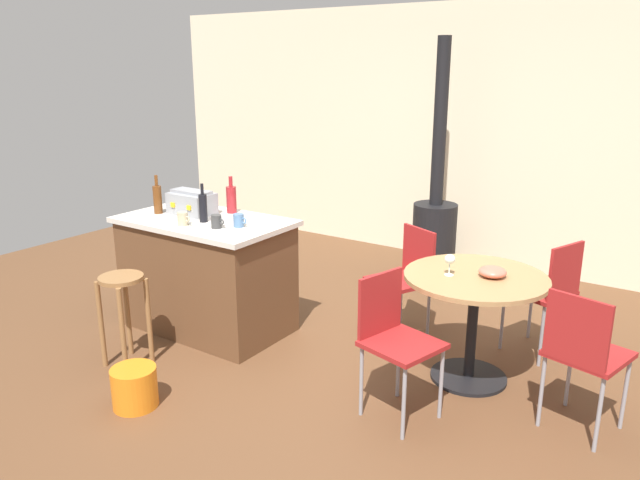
{
  "coord_description": "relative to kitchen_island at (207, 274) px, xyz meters",
  "views": [
    {
      "loc": [
        2.28,
        -3.21,
        2.09
      ],
      "look_at": [
        -0.14,
        0.37,
        0.83
      ],
      "focal_mm": 34.2,
      "sensor_mm": 36.0,
      "label": 1
    }
  ],
  "objects": [
    {
      "name": "plastic_bucket",
      "position": [
        0.46,
        -1.15,
        -0.33
      ],
      "size": [
        0.28,
        0.28,
        0.26
      ],
      "primitive_type": "cylinder",
      "color": "orange",
      "rests_on": "ground_plane"
    },
    {
      "name": "cup_2",
      "position": [
        0.01,
        -0.23,
        0.51
      ],
      "size": [
        0.12,
        0.08,
        0.1
      ],
      "color": "tan",
      "rests_on": "kitchen_island"
    },
    {
      "name": "ground_plane",
      "position": [
        1.07,
        -0.11,
        -0.46
      ],
      "size": [
        8.8,
        8.8,
        0.0
      ],
      "primitive_type": "plane",
      "color": "brown"
    },
    {
      "name": "wooden_stool",
      "position": [
        -0.03,
        -0.8,
        0.01
      ],
      "size": [
        0.31,
        0.31,
        0.67
      ],
      "color": "olive",
      "rests_on": "ground_plane"
    },
    {
      "name": "folding_chair_near",
      "position": [
        1.39,
        0.77,
        0.05
      ],
      "size": [
        0.53,
        0.53,
        0.86
      ],
      "color": "maroon",
      "rests_on": "ground_plane"
    },
    {
      "name": "folding_chair_left",
      "position": [
        2.83,
        0.11,
        0.07
      ],
      "size": [
        0.49,
        0.49,
        0.88
      ],
      "color": "maroon",
      "rests_on": "ground_plane"
    },
    {
      "name": "wine_glass",
      "position": [
        1.94,
        0.27,
        0.4
      ],
      "size": [
        0.07,
        0.07,
        0.14
      ],
      "color": "silver",
      "rests_on": "dining_table"
    },
    {
      "name": "serving_bowl",
      "position": [
        2.18,
        0.4,
        0.33
      ],
      "size": [
        0.18,
        0.18,
        0.07
      ],
      "primitive_type": "ellipsoid",
      "color": "#DB6651",
      "rests_on": "dining_table"
    },
    {
      "name": "bottle_1",
      "position": [
        0.06,
        -0.07,
        0.57
      ],
      "size": [
        0.06,
        0.06,
        0.3
      ],
      "color": "black",
      "rests_on": "kitchen_island"
    },
    {
      "name": "kitchen_island",
      "position": [
        0.0,
        0.0,
        0.0
      ],
      "size": [
        1.35,
        0.8,
        0.92
      ],
      "color": "brown",
      "rests_on": "ground_plane"
    },
    {
      "name": "bottle_2",
      "position": [
        0.04,
        0.28,
        0.57
      ],
      "size": [
        0.08,
        0.08,
        0.3
      ],
      "color": "maroon",
      "rests_on": "kitchen_island"
    },
    {
      "name": "folding_chair_right",
      "position": [
        2.4,
        1.02,
        0.07
      ],
      "size": [
        0.51,
        0.51,
        0.88
      ],
      "color": "maroon",
      "rests_on": "ground_plane"
    },
    {
      "name": "cup_0",
      "position": [
        0.39,
        -0.03,
        0.51
      ],
      "size": [
        0.12,
        0.08,
        0.1
      ],
      "color": "#4C7099",
      "rests_on": "kitchen_island"
    },
    {
      "name": "toolbox",
      "position": [
        -0.19,
        0.07,
        0.55
      ],
      "size": [
        0.36,
        0.24,
        0.2
      ],
      "color": "gray",
      "rests_on": "kitchen_island"
    },
    {
      "name": "folding_chair_far",
      "position": [
        1.84,
        -0.3,
        0.07
      ],
      "size": [
        0.49,
        0.49,
        0.88
      ],
      "color": "maroon",
      "rests_on": "ground_plane"
    },
    {
      "name": "wood_stove",
      "position": [
        0.98,
        2.24,
        0.1
      ],
      "size": [
        0.44,
        0.45,
        2.34
      ],
      "color": "black",
      "rests_on": "ground_plane"
    },
    {
      "name": "back_wall",
      "position": [
        1.07,
        2.91,
        0.89
      ],
      "size": [
        8.0,
        0.1,
        2.7
      ],
      "primitive_type": "cube",
      "color": "beige",
      "rests_on": "ground_plane"
    },
    {
      "name": "cup_1",
      "position": [
        0.28,
        -0.15,
        0.51
      ],
      "size": [
        0.11,
        0.08,
        0.1
      ],
      "color": "#383838",
      "rests_on": "kitchen_island"
    },
    {
      "name": "bottle_0",
      "position": [
        -0.44,
        -0.07,
        0.58
      ],
      "size": [
        0.07,
        0.07,
        0.31
      ],
      "color": "#603314",
      "rests_on": "kitchen_island"
    },
    {
      "name": "dining_table",
      "position": [
        2.09,
        0.37,
        0.11
      ],
      "size": [
        0.94,
        0.94,
        0.75
      ],
      "color": "black",
      "rests_on": "ground_plane"
    }
  ]
}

